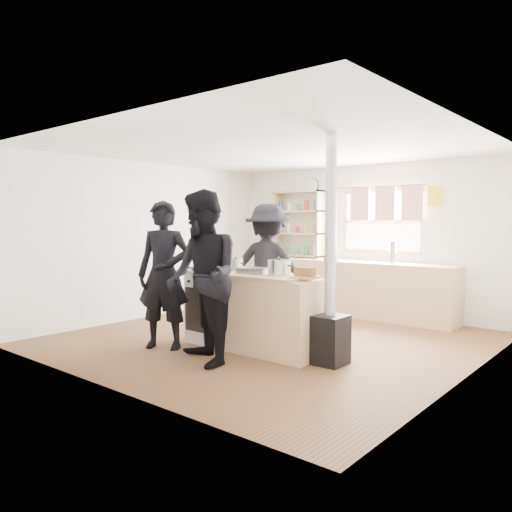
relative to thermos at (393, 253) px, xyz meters
name	(u,v)px	position (x,y,z in m)	size (l,w,h in m)	color
ground	(271,339)	(-0.68, -2.22, -1.06)	(5.00, 5.00, 0.01)	brown
back_counter	(353,288)	(-0.68, 0.00, -0.61)	(3.40, 0.55, 0.90)	tan
shelving_unit	(298,224)	(-1.88, 0.12, 0.45)	(1.00, 0.28, 1.20)	tan
thermos	(393,253)	(0.00, 0.00, 0.00)	(0.10, 0.10, 0.32)	silver
cooking_island	(253,311)	(-0.53, -2.77, -0.59)	(1.97, 0.64, 0.93)	silver
skillet_greens	(204,268)	(-1.21, -2.92, -0.10)	(0.38, 0.38, 0.05)	black
roast_tray	(254,270)	(-0.49, -2.80, -0.09)	(0.41, 0.33, 0.07)	silver
stockpot_stove	(235,264)	(-0.96, -2.61, -0.06)	(0.20, 0.20, 0.17)	#B5B5B7
stockpot_counter	(279,267)	(-0.15, -2.74, -0.04)	(0.27, 0.27, 0.20)	#B4B4B6
bread_board	(305,274)	(0.25, -2.81, -0.08)	(0.29, 0.22, 0.12)	tan
flue_heater	(330,305)	(0.52, -2.72, -0.42)	(0.35, 0.35, 2.50)	black
person_near_left	(164,275)	(-1.40, -3.42, -0.16)	(0.66, 0.43, 1.81)	black
person_near_right	(203,278)	(-0.54, -3.60, -0.11)	(0.92, 0.72, 1.90)	black
person_far	(268,268)	(-1.05, -1.83, -0.16)	(1.16, 0.67, 1.80)	black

